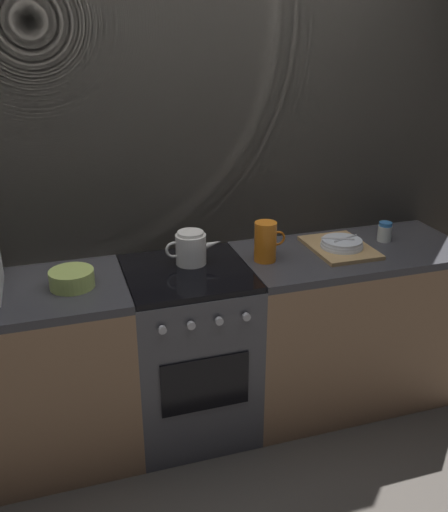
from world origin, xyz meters
The scene contains 10 objects.
ground_plane centered at (0.00, 0.00, 0.00)m, with size 8.00×8.00×0.00m, color #47423D.
back_wall centered at (0.00, 0.32, 1.20)m, with size 3.60×0.05×2.40m.
counter_left centered at (-0.90, 0.00, 0.45)m, with size 1.20×0.60×0.90m.
stove_unit centered at (0.00, 0.00, 0.45)m, with size 0.60×0.63×0.90m.
counter_right centered at (0.90, 0.00, 0.45)m, with size 1.20×0.60×0.90m.
kettle centered at (0.04, 0.07, 0.98)m, with size 0.28×0.15×0.17m.
mixing_bowl centered at (-0.54, -0.02, 0.94)m, with size 0.20×0.20×0.08m, color #B7D166.
pitcher centered at (0.40, 0.00, 1.00)m, with size 0.16×0.11×0.20m.
dish_pile centered at (0.83, 0.01, 0.92)m, with size 0.30×0.40×0.07m.
spice_jar centered at (1.12, 0.06, 0.95)m, with size 0.08×0.08×0.10m.
Camera 1 is at (-0.58, -2.43, 2.01)m, focal length 39.92 mm.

